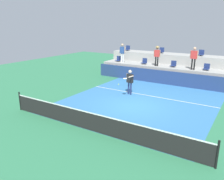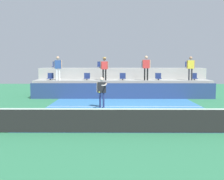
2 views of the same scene
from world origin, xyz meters
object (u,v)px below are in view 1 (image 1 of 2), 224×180
stadium_chair_lower_right (206,68)px  tennis_ball (119,84)px  stadium_chair_lower_far_left (118,59)px  spectator_in_grey (194,56)px  stadium_chair_upper_far_left (128,49)px  stadium_chair_upper_left (161,51)px  spectator_with_hat (157,54)px  stadium_chair_lower_left (144,62)px  stadium_chair_lower_center (173,64)px  spectator_leaning_on_rail (122,51)px  tennis_player (130,80)px  stadium_chair_upper_right (201,53)px

stadium_chair_lower_right → tennis_ball: bearing=-121.2°
stadium_chair_lower_far_left → spectator_in_grey: 7.13m
stadium_chair_lower_right → tennis_ball: size_ratio=7.65×
stadium_chair_upper_far_left → stadium_chair_upper_left: (3.60, 0.00, 0.00)m
spectator_with_hat → tennis_ball: bearing=-90.5°
stadium_chair_lower_right → stadium_chair_lower_left: bearing=180.0°
stadium_chair_lower_center → spectator_leaning_on_rail: 4.82m
stadium_chair_upper_left → tennis_player: (0.45, -7.10, -1.25)m
stadium_chair_lower_center → stadium_chair_upper_right: (1.78, 1.80, 0.85)m
stadium_chair_lower_right → stadium_chair_upper_right: 2.17m
spectator_leaning_on_rail → spectator_with_hat: 3.39m
stadium_chair_upper_left → spectator_with_hat: (0.42, -2.18, -0.03)m
stadium_chair_upper_right → tennis_ball: 9.14m
stadium_chair_lower_right → spectator_with_hat: (-3.98, -0.38, 0.82)m
stadium_chair_lower_left → tennis_ball: 6.80m
stadium_chair_upper_left → stadium_chair_lower_center: bearing=-45.5°
tennis_player → stadium_chair_lower_far_left: bearing=127.4°
spectator_with_hat → spectator_in_grey: spectator_in_grey is taller
stadium_chair_upper_far_left → tennis_player: stadium_chair_upper_far_left is taller
stadium_chair_lower_far_left → stadium_chair_upper_right: 7.43m
stadium_chair_upper_left → spectator_leaning_on_rail: 3.68m
tennis_player → spectator_in_grey: size_ratio=0.97×
spectator_with_hat → stadium_chair_upper_left: bearing=101.0°
spectator_with_hat → stadium_chair_lower_center: bearing=15.9°
tennis_player → stadium_chair_upper_far_left: bearing=119.7°
tennis_player → spectator_leaning_on_rail: 6.11m
stadium_chair_upper_left → tennis_ball: bearing=-87.5°
stadium_chair_upper_right → tennis_player: (-3.10, -7.10, -1.25)m
stadium_chair_lower_far_left → stadium_chair_upper_far_left: (0.01, 1.80, 0.85)m
stadium_chair_lower_center → spectator_with_hat: 1.62m
stadium_chair_lower_center → tennis_player: bearing=-104.0°
stadium_chair_upper_right → stadium_chair_upper_left: bearing=180.0°
tennis_ball → stadium_chair_lower_center: bearing=78.2°
stadium_chair_lower_center → tennis_player: stadium_chair_lower_center is taller
stadium_chair_lower_far_left → spectator_leaning_on_rail: size_ratio=0.30×
stadium_chair_lower_right → spectator_with_hat: 4.08m
stadium_chair_lower_far_left → spectator_with_hat: bearing=-5.4°
spectator_with_hat → spectator_leaning_on_rail: bearing=-180.0°
stadium_chair_lower_right → spectator_with_hat: size_ratio=0.31×
stadium_chair_lower_center → spectator_leaning_on_rail: bearing=-175.4°
spectator_in_grey → spectator_with_hat: bearing=180.0°
tennis_ball → spectator_leaning_on_rail: bearing=117.9°
tennis_ball → stadium_chair_lower_far_left: bearing=120.8°
stadium_chair_lower_left → stadium_chair_lower_center: same height
tennis_player → spectator_leaning_on_rail: bearing=124.7°
stadium_chair_upper_right → spectator_leaning_on_rail: spectator_leaning_on_rail is taller
stadium_chair_upper_left → tennis_player: bearing=-86.4°
stadium_chair_upper_left → spectator_in_grey: (3.46, -2.18, 0.02)m
stadium_chair_upper_right → spectator_leaning_on_rail: (-6.51, -2.18, -0.01)m
stadium_chair_lower_far_left → stadium_chair_lower_left: bearing=0.0°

